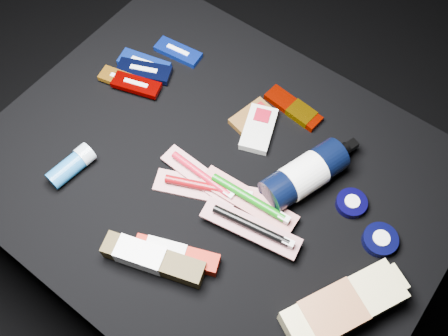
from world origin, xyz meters
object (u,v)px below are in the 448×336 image
Objects in this scene: toothpaste_carton_red at (173,254)px; bodywash_bottle at (341,308)px; deodorant_stick at (72,166)px; lotion_bottle at (304,175)px.

bodywash_bottle is at bearing -3.46° from toothpaste_carton_red.
deodorant_stick is at bearing 154.37° from toothpaste_carton_red.
lotion_bottle reaches higher than bodywash_bottle.
bodywash_bottle is 0.61m from deodorant_stick.
bodywash_bottle is 0.33m from toothpaste_carton_red.
lotion_bottle is 0.27m from bodywash_bottle.
lotion_bottle is 0.49m from deodorant_stick.
bodywash_bottle is 1.43× the size of toothpaste_carton_red.
deodorant_stick reaches higher than toothpaste_carton_red.
toothpaste_carton_red is at bearing -93.34° from lotion_bottle.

